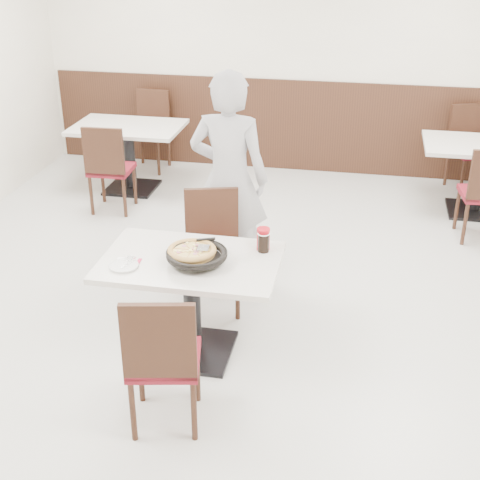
% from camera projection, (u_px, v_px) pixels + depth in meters
% --- Properties ---
extents(floor, '(7.00, 7.00, 0.00)m').
position_uv_depth(floor, '(232.00, 316.00, 5.25)').
color(floor, '#B2B2AD').
rests_on(floor, ground).
extents(wall_back, '(6.00, 0.04, 2.80)m').
position_uv_depth(wall_back, '(293.00, 54.00, 7.73)').
color(wall_back, beige).
rests_on(wall_back, floor).
extents(wainscot_back, '(5.90, 0.03, 1.10)m').
position_uv_depth(wainscot_back, '(290.00, 126.00, 8.09)').
color(wainscot_back, black).
rests_on(wainscot_back, floor).
extents(main_table, '(1.27, 0.91, 0.75)m').
position_uv_depth(main_table, '(192.00, 307.00, 4.66)').
color(main_table, beige).
rests_on(main_table, floor).
extents(chair_near, '(0.49, 0.49, 0.95)m').
position_uv_depth(chair_near, '(164.00, 356.00, 3.97)').
color(chair_near, black).
rests_on(chair_near, floor).
extents(chair_far, '(0.52, 0.52, 0.95)m').
position_uv_depth(chair_far, '(213.00, 255.00, 5.16)').
color(chair_far, black).
rests_on(chair_far, floor).
extents(trivet, '(0.13, 0.13, 0.04)m').
position_uv_depth(trivet, '(197.00, 258.00, 4.47)').
color(trivet, black).
rests_on(trivet, main_table).
extents(pizza_pan, '(0.36, 0.36, 0.01)m').
position_uv_depth(pizza_pan, '(197.00, 258.00, 4.43)').
color(pizza_pan, black).
rests_on(pizza_pan, trivet).
extents(pizza, '(0.34, 0.34, 0.02)m').
position_uv_depth(pizza, '(192.00, 253.00, 4.45)').
color(pizza, '#AF8545').
rests_on(pizza, pizza_pan).
extents(pizza_server, '(0.08, 0.10, 0.00)m').
position_uv_depth(pizza_server, '(203.00, 248.00, 4.45)').
color(pizza_server, silver).
rests_on(pizza_server, pizza).
extents(napkin, '(0.17, 0.17, 0.00)m').
position_uv_depth(napkin, '(126.00, 263.00, 4.44)').
color(napkin, white).
rests_on(napkin, main_table).
extents(side_plate, '(0.21, 0.21, 0.01)m').
position_uv_depth(side_plate, '(124.00, 266.00, 4.39)').
color(side_plate, silver).
rests_on(side_plate, napkin).
extents(fork, '(0.06, 0.14, 0.00)m').
position_uv_depth(fork, '(128.00, 264.00, 4.40)').
color(fork, silver).
rests_on(fork, side_plate).
extents(cola_glass, '(0.09, 0.09, 0.13)m').
position_uv_depth(cola_glass, '(263.00, 243.00, 4.58)').
color(cola_glass, black).
rests_on(cola_glass, main_table).
extents(red_cup, '(0.10, 0.10, 0.16)m').
position_uv_depth(red_cup, '(263.00, 239.00, 4.60)').
color(red_cup, '#B4101C').
rests_on(red_cup, main_table).
extents(diner_person, '(0.67, 0.46, 1.79)m').
position_uv_depth(diner_person, '(229.00, 179.00, 5.45)').
color(diner_person, '#B7B5BB').
rests_on(diner_person, floor).
extents(bg_table_left, '(1.28, 0.92, 0.75)m').
position_uv_depth(bg_table_left, '(130.00, 158.00, 7.54)').
color(bg_table_left, beige).
rests_on(bg_table_left, floor).
extents(bg_chair_left_near, '(0.44, 0.44, 0.95)m').
position_uv_depth(bg_chair_left_near, '(111.00, 167.00, 6.97)').
color(bg_chair_left_near, black).
rests_on(bg_chair_left_near, floor).
extents(bg_chair_left_far, '(0.45, 0.45, 0.95)m').
position_uv_depth(bg_chair_left_far, '(149.00, 132.00, 8.11)').
color(bg_chair_left_far, black).
rests_on(bg_chair_left_far, floor).
extents(bg_table_right, '(1.26, 0.90, 0.75)m').
position_uv_depth(bg_table_right, '(479.00, 179.00, 6.94)').
color(bg_table_right, beige).
rests_on(bg_table_right, floor).
extents(bg_chair_right_far, '(0.55, 0.55, 0.95)m').
position_uv_depth(bg_chair_right_far, '(472.00, 150.00, 7.49)').
color(bg_chair_right_far, black).
rests_on(bg_chair_right_far, floor).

